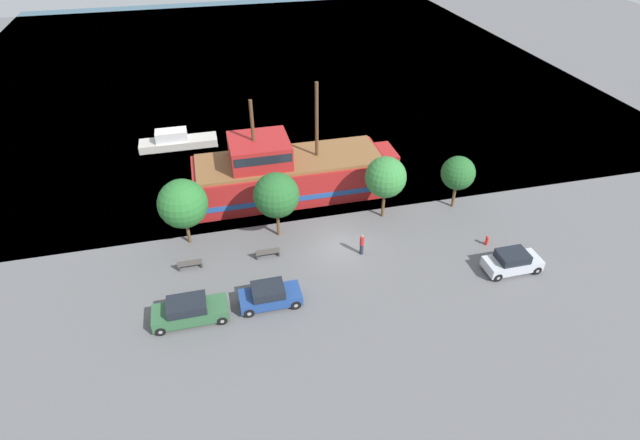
{
  "coord_description": "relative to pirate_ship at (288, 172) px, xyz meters",
  "views": [
    {
      "loc": [
        -8.36,
        -27.61,
        22.99
      ],
      "look_at": [
        -1.11,
        2.0,
        1.2
      ],
      "focal_mm": 28.0,
      "sensor_mm": 36.0,
      "label": 1
    }
  ],
  "objects": [
    {
      "name": "pedestrian_walking_near",
      "position": [
        3.55,
        -9.38,
        -1.12
      ],
      "size": [
        0.32,
        0.32,
        1.7
      ],
      "color": "#232838",
      "rests_on": "ground_plane"
    },
    {
      "name": "fire_hydrant",
      "position": [
        12.87,
        -10.58,
        -1.57
      ],
      "size": [
        0.42,
        0.25,
        0.76
      ],
      "color": "red",
      "rests_on": "ground_plane"
    },
    {
      "name": "moored_boat_dockside",
      "position": [
        -9.18,
        11.1,
        -1.34
      ],
      "size": [
        7.54,
        2.08,
        1.78
      ],
      "color": "#B7B2A8",
      "rests_on": "water_surface"
    },
    {
      "name": "parked_car_curb_rear",
      "position": [
        13.05,
        -13.57,
        -1.22
      ],
      "size": [
        3.88,
        1.78,
        1.57
      ],
      "color": "#B7BCC6",
      "rests_on": "ground_plane"
    },
    {
      "name": "tree_row_east",
      "position": [
        -8.47,
        -5.01,
        1.43
      ],
      "size": [
        3.55,
        3.55,
        5.2
      ],
      "color": "brown",
      "rests_on": "ground_plane"
    },
    {
      "name": "water_surface",
      "position": [
        2.35,
        35.77,
        -1.98
      ],
      "size": [
        80.0,
        80.0,
        0.0
      ],
      "primitive_type": "plane",
      "color": "#33566B",
      "rests_on": "ground"
    },
    {
      "name": "parked_car_curb_front",
      "position": [
        -8.64,
        -13.03,
        -1.21
      ],
      "size": [
        4.54,
        1.88,
        1.59
      ],
      "color": "#2D5B38",
      "rests_on": "ground_plane"
    },
    {
      "name": "tree_row_midwest",
      "position": [
        6.64,
        -5.23,
        1.6
      ],
      "size": [
        3.18,
        3.18,
        5.19
      ],
      "color": "brown",
      "rests_on": "ground_plane"
    },
    {
      "name": "bench_promenade_east",
      "position": [
        -3.08,
        -8.18,
        -1.55
      ],
      "size": [
        1.7,
        0.45,
        0.85
      ],
      "color": "#4C4742",
      "rests_on": "ground_plane"
    },
    {
      "name": "parked_car_curb_mid",
      "position": [
        -3.66,
        -12.84,
        -1.24
      ],
      "size": [
        3.91,
        1.83,
        1.52
      ],
      "color": "navy",
      "rests_on": "ground_plane"
    },
    {
      "name": "ground_plane",
      "position": [
        2.35,
        -8.23,
        -1.98
      ],
      "size": [
        160.0,
        160.0,
        0.0
      ],
      "primitive_type": "plane",
      "color": "#5B5B5E"
    },
    {
      "name": "pirate_ship",
      "position": [
        0.0,
        0.0,
        0.0
      ],
      "size": [
        17.08,
        5.62,
        9.54
      ],
      "color": "#A31E1E",
      "rests_on": "water_surface"
    },
    {
      "name": "bench_promenade_west",
      "position": [
        -8.52,
        -8.13,
        -1.55
      ],
      "size": [
        1.65,
        0.45,
        0.85
      ],
      "color": "#4C4742",
      "rests_on": "ground_plane"
    },
    {
      "name": "tree_row_west",
      "position": [
        12.71,
        -5.27,
        1.15
      ],
      "size": [
        2.69,
        2.69,
        4.49
      ],
      "color": "brown",
      "rests_on": "ground_plane"
    },
    {
      "name": "tree_row_mideast",
      "position": [
        -1.87,
        -5.71,
        1.57
      ],
      "size": [
        3.34,
        3.34,
        5.23
      ],
      "color": "brown",
      "rests_on": "ground_plane"
    }
  ]
}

